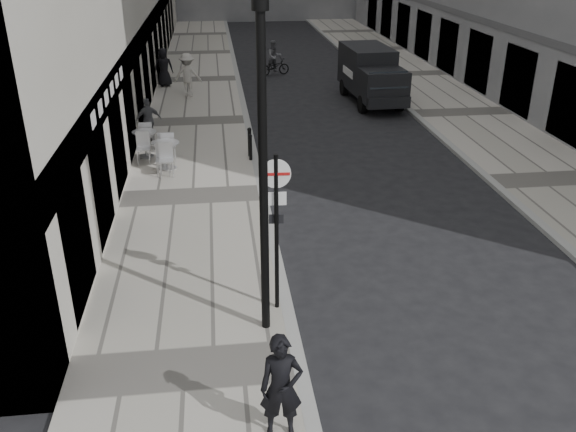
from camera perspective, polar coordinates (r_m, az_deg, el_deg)
The scene contains 15 objects.
sidewalk at distance 24.86m, azimuth -8.55°, elevation 8.67°, with size 4.00×60.00×0.12m, color #AAA399.
far_sidewalk at distance 26.88m, azimuth 15.89°, elevation 9.24°, with size 4.00×60.00×0.12m, color #AAA399.
walking_man at distance 9.15m, azimuth -0.63°, elevation -15.74°, with size 0.63×0.41×1.73m, color black.
sign_post at distance 11.38m, azimuth -1.10°, elevation 0.28°, with size 0.56×0.10×3.23m.
lamppost at distance 10.27m, azimuth -2.36°, elevation 5.42°, with size 0.27×0.27×6.11m.
bollard_near at distance 20.13m, azimuth -3.53°, elevation 6.37°, with size 0.11×0.11×0.81m, color black.
bollard_far at distance 20.48m, azimuth -3.60°, elevation 6.85°, with size 0.12×0.12×0.91m, color black.
panel_van at distance 27.88m, azimuth 7.73°, elevation 13.17°, with size 2.07×5.06×2.34m.
cyclist at distance 33.28m, azimuth -1.29°, elevation 14.23°, with size 1.78×1.08×1.81m.
pedestrian_a at distance 22.36m, azimuth -12.92°, elevation 8.73°, with size 0.92×0.38×1.58m, color #545559.
pedestrian_b at distance 28.60m, azimuth -9.38°, elevation 12.89°, with size 1.25×0.72×1.93m, color #B5AFA7.
pedestrian_c at distance 30.81m, azimuth -11.56°, elevation 13.48°, with size 0.89×0.58×1.82m, color black.
cafe_table_near at distance 20.88m, azimuth -13.23°, elevation 6.78°, with size 0.80×1.81×1.03m.
cafe_table_mid at distance 19.74m, azimuth -11.51°, elevation 5.84°, with size 0.78×1.76×1.00m.
cafe_table_far at distance 19.65m, azimuth -11.21°, elevation 5.80°, with size 0.79×1.79×1.02m.
Camera 1 is at (-1.24, -5.87, 6.97)m, focal length 38.00 mm.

